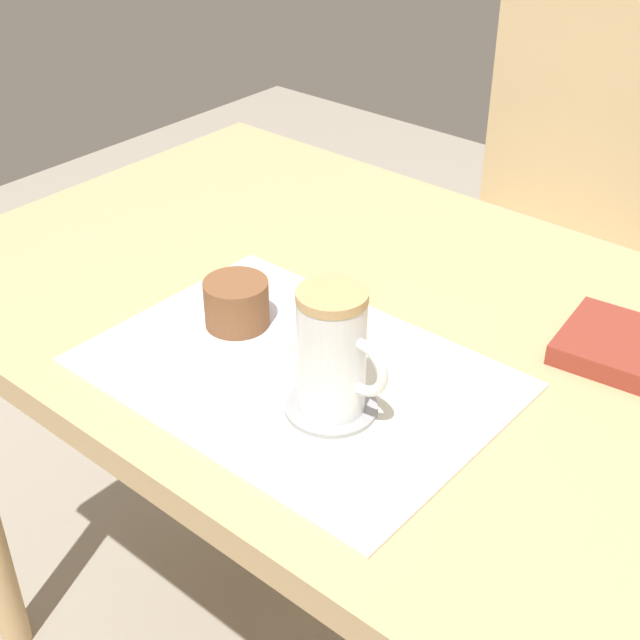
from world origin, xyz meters
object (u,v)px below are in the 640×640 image
(dining_table, at_px, (366,373))
(coffee_mug, at_px, (334,352))
(pastry, at_px, (237,303))
(wooden_chair, at_px, (539,238))
(pastry_plate, at_px, (238,328))

(dining_table, bearing_deg, coffee_mug, -62.62)
(pastry, bearing_deg, coffee_mug, -12.67)
(wooden_chair, bearing_deg, pastry, 93.03)
(pastry_plate, bearing_deg, dining_table, 58.18)
(dining_table, distance_m, pastry, 0.21)
(dining_table, relative_size, pastry_plate, 7.13)
(dining_table, bearing_deg, wooden_chair, 100.11)
(dining_table, relative_size, coffee_mug, 8.46)
(pastry_plate, bearing_deg, wooden_chair, 92.96)
(coffee_mug, bearing_deg, pastry, 167.33)
(dining_table, height_order, pastry_plate, pastry_plate)
(pastry_plate, bearing_deg, coffee_mug, -12.67)
(wooden_chair, bearing_deg, dining_table, 100.17)
(dining_table, xyz_separation_m, coffee_mug, (0.09, -0.17, 0.17))
(pastry, relative_size, coffee_mug, 0.55)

